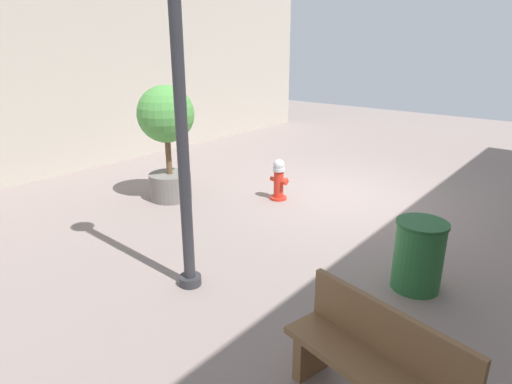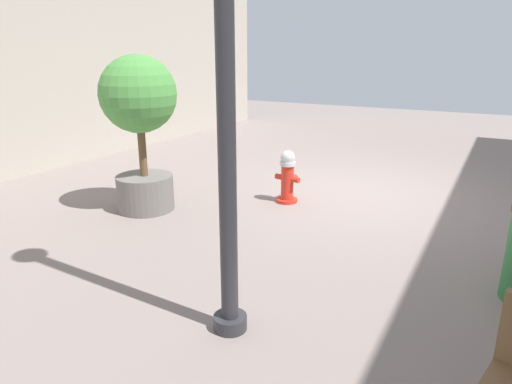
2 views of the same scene
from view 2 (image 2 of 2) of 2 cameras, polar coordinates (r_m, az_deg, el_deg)
ground_plane at (r=7.55m, az=13.33°, el=-0.24°), size 23.40×23.40×0.00m
fire_hydrant at (r=6.88m, az=3.99°, el=1.95°), size 0.42×0.39×0.80m
planter_tree at (r=6.53m, az=-14.36°, el=9.08°), size 1.05×1.05×2.18m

